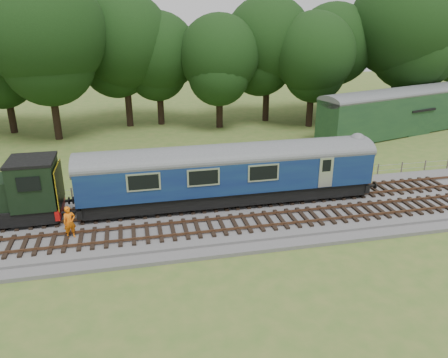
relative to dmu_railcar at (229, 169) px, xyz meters
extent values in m
plane|color=#456826|center=(-1.75, -1.40, -2.61)|extent=(120.00, 120.00, 0.00)
cube|color=#4C4C4F|center=(-1.75, -1.40, -2.43)|extent=(70.00, 7.00, 0.35)
cube|color=brown|center=(-1.75, -0.72, -2.12)|extent=(66.50, 0.07, 0.14)
cube|color=brown|center=(-1.75, 0.72, -2.12)|extent=(66.50, 0.07, 0.14)
cube|color=brown|center=(-1.75, -3.72, -2.12)|extent=(66.50, 0.07, 0.14)
cube|color=brown|center=(-1.75, -2.28, -2.12)|extent=(66.50, 0.07, 0.14)
cube|color=black|center=(-0.01, 0.00, -1.55)|extent=(17.46, 2.52, 0.85)
cube|color=navy|center=(-0.01, 0.00, -0.12)|extent=(18.00, 2.80, 2.05)
cube|color=gold|center=(9.01, 0.00, -0.50)|extent=(0.06, 2.74, 1.30)
cube|color=black|center=(5.99, 0.00, -1.75)|extent=(2.60, 2.00, 0.55)
cube|color=black|center=(-6.01, 0.00, -1.75)|extent=(2.60, 2.00, 0.55)
cube|color=black|center=(-11.21, 0.00, 0.05)|extent=(2.40, 2.55, 2.60)
cube|color=#B5100D|center=(-10.03, 0.00, -1.55)|extent=(0.25, 2.60, 0.55)
cube|color=gold|center=(-9.89, 0.00, -0.15)|extent=(0.06, 2.55, 2.30)
imported|color=orange|center=(-9.23, -2.55, -1.36)|extent=(0.77, 0.65, 1.79)
cube|color=#1A3A22|center=(20.17, 13.59, -0.49)|extent=(17.94, 7.82, 4.01)
cube|color=#1A3A22|center=(22.24, 14.14, -1.38)|extent=(3.57, 3.57, 2.45)
cube|color=black|center=(22.24, 14.14, -0.06)|extent=(3.92, 3.92, 0.20)
camera|label=1|loc=(-5.67, -24.52, 9.11)|focal=35.00mm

